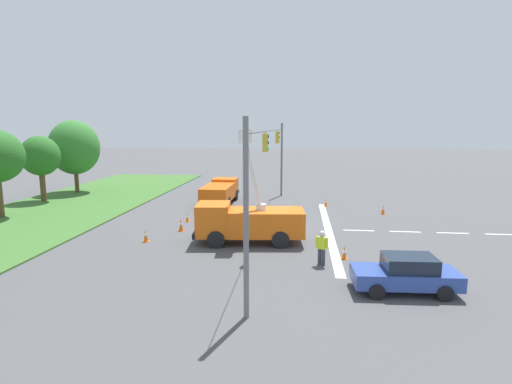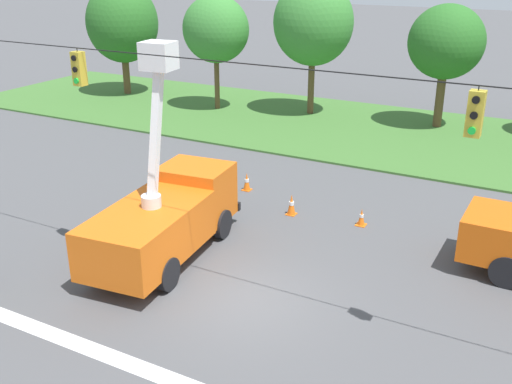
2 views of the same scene
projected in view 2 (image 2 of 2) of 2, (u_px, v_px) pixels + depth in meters
ground_plane at (248, 300)px, 16.83m from camera, size 200.00×200.00×0.00m
grass_verge at (413, 137)px, 31.53m from camera, size 56.00×12.00×0.10m
signal_gantry at (247, 157)px, 15.25m from camera, size 26.20×0.33×7.20m
tree_far_west at (122, 23)px, 39.37m from camera, size 4.81×4.56×7.38m
tree_west at (216, 29)px, 35.37m from camera, size 4.09×3.54×6.84m
tree_centre at (313, 23)px, 34.07m from camera, size 4.63×4.33×7.82m
tree_east at (446, 43)px, 31.61m from camera, size 4.02×3.96×6.66m
utility_truck_bucket_lift at (166, 214)px, 18.85m from camera, size 3.03×6.66×6.74m
traffic_cone_foreground_right at (247, 182)px, 24.48m from camera, size 0.36×0.36×0.75m
traffic_cone_mid_right at (291, 205)px, 22.18m from camera, size 0.36×0.36×0.80m
traffic_cone_lane_edge_a at (361, 217)px, 21.33m from camera, size 0.36×0.36×0.64m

